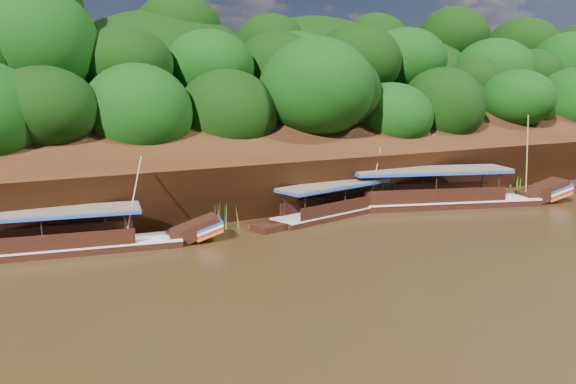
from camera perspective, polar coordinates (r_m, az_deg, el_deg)
name	(u,v)px	position (r m, az deg, el deg)	size (l,w,h in m)	color
ground	(395,252)	(29.14, 10.84, -5.97)	(160.00, 160.00, 0.00)	black
riverbank	(223,163)	(48.05, -6.64, 2.95)	(120.00, 30.06, 19.40)	black
boat_0	(452,198)	(40.92, 16.31, -0.54)	(16.57, 7.35, 6.85)	black
boat_1	(349,206)	(37.25, 6.17, -1.43)	(12.69, 4.46, 4.71)	black
boat_2	(76,242)	(30.42, -20.71, -4.79)	(14.20, 4.33, 5.12)	black
reeds	(254,207)	(34.99, -3.44, -1.51)	(49.93, 2.56, 1.94)	#2D5715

